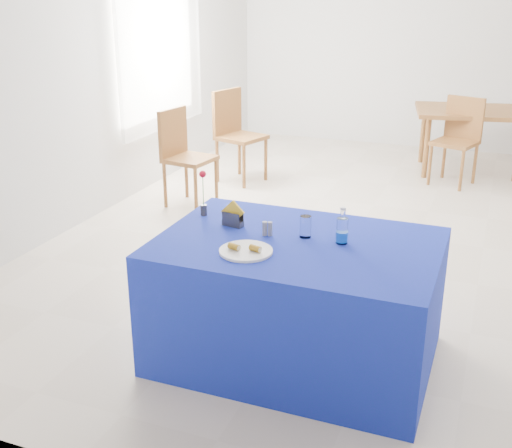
{
  "coord_description": "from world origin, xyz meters",
  "views": [
    {
      "loc": [
        1.13,
        -5.48,
        2.15
      ],
      "look_at": [
        -0.05,
        -2.44,
        0.92
      ],
      "focal_mm": 45.0,
      "sensor_mm": 36.0,
      "label": 1
    }
  ],
  "objects": [
    {
      "name": "floor",
      "position": [
        0.0,
        0.0,
        0.0
      ],
      "size": [
        7.0,
        7.0,
        0.0
      ],
      "primitive_type": "plane",
      "color": "beige",
      "rests_on": "ground"
    },
    {
      "name": "room_shell",
      "position": [
        0.0,
        0.0,
        1.75
      ],
      "size": [
        7.0,
        7.0,
        7.0
      ],
      "color": "silver",
      "rests_on": "ground"
    },
    {
      "name": "window_pane",
      "position": [
        -2.47,
        0.8,
        1.55
      ],
      "size": [
        0.04,
        1.5,
        1.6
      ],
      "primitive_type": "cube",
      "color": "white",
      "rests_on": "room_shell"
    },
    {
      "name": "curtain",
      "position": [
        -2.4,
        0.8,
        1.55
      ],
      "size": [
        0.04,
        1.75,
        1.85
      ],
      "primitive_type": "cube",
      "color": "white",
      "rests_on": "room_shell"
    },
    {
      "name": "plate",
      "position": [
        -0.1,
        -2.48,
        0.77
      ],
      "size": [
        0.3,
        0.3,
        0.01
      ],
      "primitive_type": "cylinder",
      "color": "silver",
      "rests_on": "blue_table"
    },
    {
      "name": "drinking_glass",
      "position": [
        0.14,
        -2.15,
        0.82
      ],
      "size": [
        0.07,
        0.07,
        0.13
      ],
      "primitive_type": "cylinder",
      "color": "silver",
      "rests_on": "blue_table"
    },
    {
      "name": "salt_shaker",
      "position": [
        -0.09,
        -2.2,
        0.8
      ],
      "size": [
        0.03,
        0.03,
        0.08
      ],
      "primitive_type": "cylinder",
      "color": "slate",
      "rests_on": "blue_table"
    },
    {
      "name": "pepper_shaker",
      "position": [
        -0.06,
        -2.2,
        0.8
      ],
      "size": [
        0.03,
        0.03,
        0.08
      ],
      "primitive_type": "cylinder",
      "color": "slate",
      "rests_on": "blue_table"
    },
    {
      "name": "blue_table",
      "position": [
        0.12,
        -2.23,
        0.38
      ],
      "size": [
        1.6,
        1.1,
        0.76
      ],
      "color": "navy",
      "rests_on": "floor"
    },
    {
      "name": "water_bottle",
      "position": [
        0.36,
        -2.16,
        0.83
      ],
      "size": [
        0.07,
        0.07,
        0.21
      ],
      "color": "white",
      "rests_on": "blue_table"
    },
    {
      "name": "napkin_holder",
      "position": [
        -0.32,
        -2.13,
        0.81
      ],
      "size": [
        0.15,
        0.08,
        0.17
      ],
      "color": "#3B3A3F",
      "rests_on": "blue_table"
    },
    {
      "name": "rose_vase",
      "position": [
        -0.57,
        -2.02,
        0.9
      ],
      "size": [
        0.05,
        0.05,
        0.29
      ],
      "color": "#242328",
      "rests_on": "blue_table"
    },
    {
      "name": "oak_table",
      "position": [
        0.87,
        2.44,
        0.68
      ],
      "size": [
        1.6,
        1.19,
        0.76
      ],
      "color": "#935C2B",
      "rests_on": "floor"
    },
    {
      "name": "chair_bg_left",
      "position": [
        0.69,
        1.91,
        0.56
      ],
      "size": [
        0.55,
        0.55,
        0.97
      ],
      "rotation": [
        0.0,
        0.0,
        -0.32
      ],
      "color": "#935B2A",
      "rests_on": "floor"
    },
    {
      "name": "chair_win_a",
      "position": [
        -1.84,
        0.12,
        0.56
      ],
      "size": [
        0.49,
        0.49,
        0.98
      ],
      "rotation": [
        0.0,
        0.0,
        1.43
      ],
      "color": "#935B2A",
      "rests_on": "floor"
    },
    {
      "name": "chair_win_b",
      "position": [
        -1.69,
        1.11,
        0.59
      ],
      "size": [
        0.57,
        0.57,
        1.03
      ],
      "rotation": [
        0.0,
        0.0,
        1.27
      ],
      "color": "#935B2A",
      "rests_on": "floor"
    },
    {
      "name": "banana_pieces",
      "position": [
        -0.1,
        -2.49,
        0.79
      ],
      "size": [
        0.19,
        0.07,
        0.04
      ],
      "color": "gold",
      "rests_on": "plate"
    }
  ]
}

